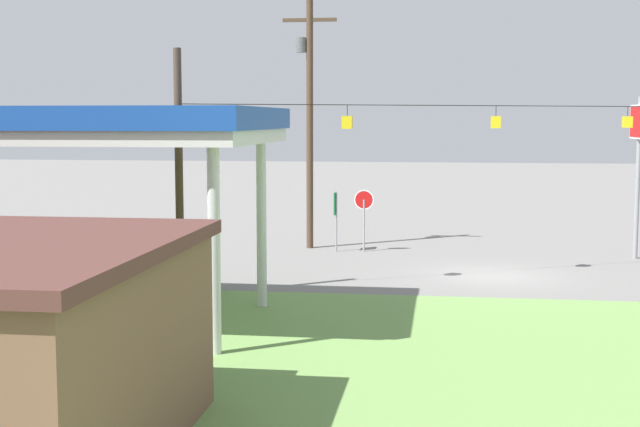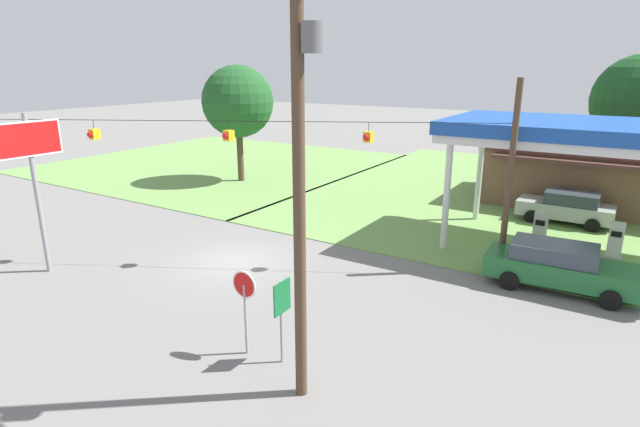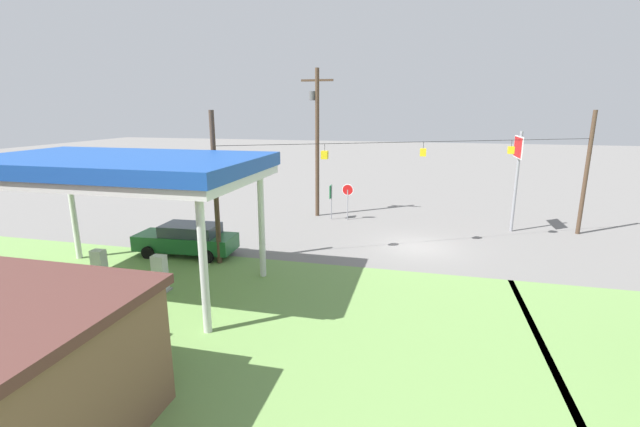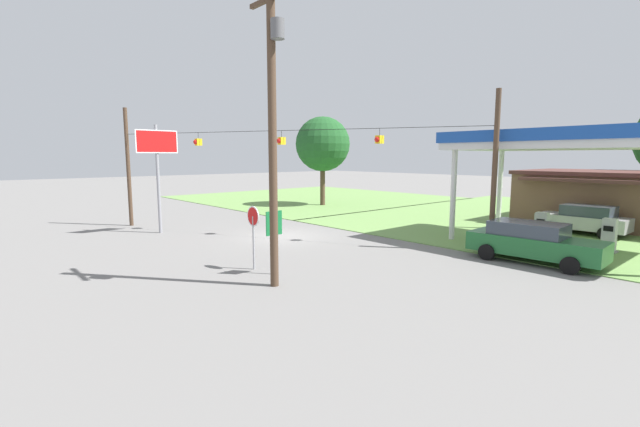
{
  "view_description": "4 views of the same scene",
  "coord_description": "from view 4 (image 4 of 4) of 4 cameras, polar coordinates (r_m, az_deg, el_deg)",
  "views": [
    {
      "loc": [
        1.67,
        30.53,
        5.34
      ],
      "look_at": [
        5.77,
        1.32,
        2.2
      ],
      "focal_mm": 50.0,
      "sensor_mm": 36.0,
      "label": 1
    },
    {
      "loc": [
        13.21,
        -14.43,
        7.76
      ],
      "look_at": [
        3.32,
        1.32,
        2.28
      ],
      "focal_mm": 28.0,
      "sensor_mm": 36.0,
      "label": 2
    },
    {
      "loc": [
        -0.1,
        23.26,
        7.42
      ],
      "look_at": [
        5.12,
        1.92,
        2.07
      ],
      "focal_mm": 24.0,
      "sensor_mm": 36.0,
      "label": 3
    },
    {
      "loc": [
        18.81,
        -13.94,
        4.39
      ],
      "look_at": [
        2.59,
        0.47,
        1.5
      ],
      "focal_mm": 24.0,
      "sensor_mm": 36.0,
      "label": 4
    }
  ],
  "objects": [
    {
      "name": "signal_span_gantry",
      "position": [
        23.41,
        -5.13,
        6.62
      ],
      "size": [
        19.21,
        10.24,
        7.41
      ],
      "color": "#4C3828",
      "rests_on": "ground"
    },
    {
      "name": "stop_sign_overhead",
      "position": [
        26.08,
        -20.87,
        7.3
      ],
      "size": [
        0.22,
        2.38,
        6.18
      ],
      "color": "gray",
      "rests_on": "ground"
    },
    {
      "name": "gas_station_canopy",
      "position": [
        23.74,
        31.44,
        8.26
      ],
      "size": [
        11.39,
        6.61,
        5.63
      ],
      "color": "silver",
      "rests_on": "ground"
    },
    {
      "name": "route_sign",
      "position": [
        15.93,
        -6.18,
        -2.12
      ],
      "size": [
        0.1,
        0.7,
        2.4
      ],
      "color": "gray",
      "rests_on": "ground"
    },
    {
      "name": "stop_sign_roadside",
      "position": [
        16.75,
        -8.89,
        -1.34
      ],
      "size": [
        0.8,
        0.08,
        2.5
      ],
      "rotation": [
        0.0,
        0.0,
        3.14
      ],
      "color": "#99999E",
      "rests_on": "ground"
    },
    {
      "name": "tree_west_verge",
      "position": [
        38.59,
        0.35,
        9.21
      ],
      "size": [
        4.85,
        4.85,
        7.93
      ],
      "color": "#4C3828",
      "rests_on": "ground"
    },
    {
      "name": "utility_pole_main",
      "position": [
        14.28,
        -6.29,
        12.63
      ],
      "size": [
        2.2,
        0.44,
        10.12
      ],
      "color": "#4C3828",
      "rests_on": "ground"
    },
    {
      "name": "fuel_pump_far",
      "position": [
        23.61,
        34.11,
        -2.57
      ],
      "size": [
        0.71,
        0.56,
        1.6
      ],
      "color": "gray",
      "rests_on": "ground"
    },
    {
      "name": "car_at_pumps_front",
      "position": [
        19.88,
        26.54,
        -3.36
      ],
      "size": [
        5.25,
        2.3,
        1.68
      ],
      "rotation": [
        0.0,
        0.0,
        0.05
      ],
      "color": "#1E602D",
      "rests_on": "ground"
    },
    {
      "name": "ground_plane",
      "position": [
        23.82,
        -4.99,
        -3.05
      ],
      "size": [
        160.0,
        160.0,
        0.0
      ],
      "primitive_type": "plane",
      "color": "slate"
    },
    {
      "name": "grass_verge_opposite_corner",
      "position": [
        46.13,
        -0.91,
        2.16
      ],
      "size": [
        24.0,
        24.0,
        0.04
      ],
      "primitive_type": "cube",
      "color": "#6B934C",
      "rests_on": "ground"
    },
    {
      "name": "car_at_pumps_rear",
      "position": [
        28.44,
        31.74,
        -0.64
      ],
      "size": [
        4.55,
        2.16,
        1.68
      ],
      "rotation": [
        0.0,
        0.0,
        3.13
      ],
      "color": "#9E9EA3",
      "rests_on": "ground"
    },
    {
      "name": "fuel_pump_near",
      "position": [
        24.47,
        27.45,
        -1.8
      ],
      "size": [
        0.71,
        0.56,
        1.6
      ],
      "color": "gray",
      "rests_on": "ground"
    }
  ]
}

